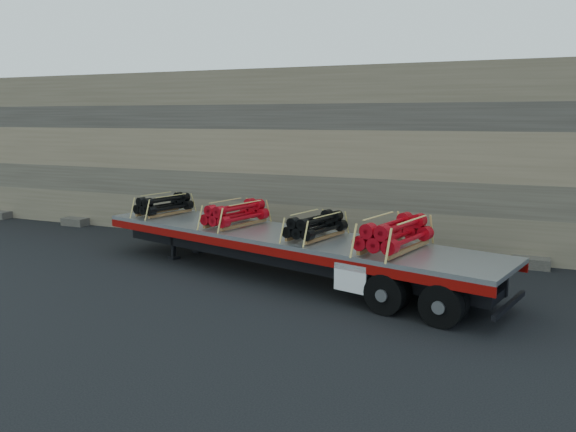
# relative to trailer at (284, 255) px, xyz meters

# --- Properties ---
(ground) EXTENTS (120.00, 120.00, 0.00)m
(ground) POSITION_rel_trailer_xyz_m (0.42, -0.51, -0.71)
(ground) COLOR black
(ground) RESTS_ON ground
(rock_wall) EXTENTS (44.00, 3.00, 7.00)m
(rock_wall) POSITION_rel_trailer_xyz_m (0.42, 5.99, 2.79)
(rock_wall) COLOR #7A6B54
(rock_wall) RESTS_ON ground
(trailer) EXTENTS (14.49, 6.25, 1.43)m
(trailer) POSITION_rel_trailer_xyz_m (0.00, 0.00, 0.00)
(trailer) COLOR #A7AAAE
(trailer) RESTS_ON ground
(bundle_front) EXTENTS (1.53, 2.27, 0.74)m
(bundle_front) POSITION_rel_trailer_xyz_m (-5.56, 1.45, 1.08)
(bundle_front) COLOR black
(bundle_front) RESTS_ON trailer
(bundle_midfront) EXTENTS (1.66, 2.46, 0.80)m
(bundle_midfront) POSITION_rel_trailer_xyz_m (-2.00, 0.52, 1.11)
(bundle_midfront) COLOR #AD0913
(bundle_midfront) RESTS_ON trailer
(bundle_midrear) EXTENTS (1.52, 2.27, 0.73)m
(bundle_midrear) POSITION_rel_trailer_xyz_m (1.20, -0.31, 1.08)
(bundle_midrear) COLOR black
(bundle_midrear) RESTS_ON trailer
(bundle_rear) EXTENTS (1.84, 2.73, 0.88)m
(bundle_rear) POSITION_rel_trailer_xyz_m (3.77, -0.98, 1.16)
(bundle_rear) COLOR #AD0913
(bundle_rear) RESTS_ON trailer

